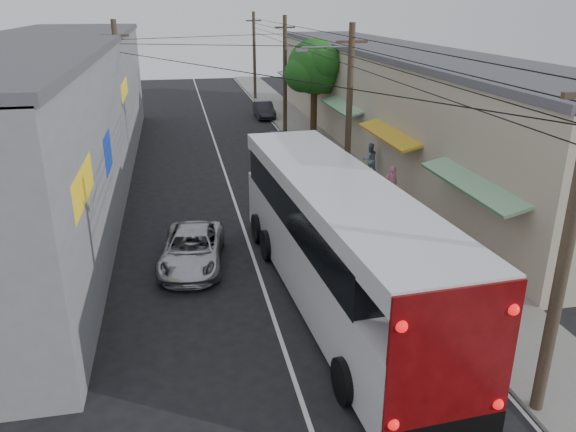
# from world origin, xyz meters

# --- Properties ---
(ground) EXTENTS (120.00, 120.00, 0.00)m
(ground) POSITION_xyz_m (0.00, 0.00, 0.00)
(ground) COLOR black
(ground) RESTS_ON ground
(sidewalk) EXTENTS (3.00, 80.00, 0.12)m
(sidewalk) POSITION_xyz_m (6.50, 20.00, 0.06)
(sidewalk) COLOR slate
(sidewalk) RESTS_ON ground
(building_right) EXTENTS (7.09, 40.00, 6.25)m
(building_right) POSITION_xyz_m (10.99, 22.00, 3.15)
(building_right) COLOR #B0A68C
(building_right) RESTS_ON ground
(building_left) EXTENTS (7.20, 36.00, 7.25)m
(building_left) POSITION_xyz_m (-8.50, 18.00, 3.65)
(building_left) COLOR gray
(building_left) RESTS_ON ground
(utility_poles) EXTENTS (11.80, 45.28, 8.00)m
(utility_poles) POSITION_xyz_m (3.13, 20.33, 4.13)
(utility_poles) COLOR #473828
(utility_poles) RESTS_ON ground
(street_tree) EXTENTS (4.40, 4.00, 6.60)m
(street_tree) POSITION_xyz_m (6.87, 26.02, 4.67)
(street_tree) COLOR #3F2B19
(street_tree) RESTS_ON ground
(coach_bus) EXTENTS (3.80, 13.76, 3.92)m
(coach_bus) POSITION_xyz_m (2.10, 4.11, 2.03)
(coach_bus) COLOR silver
(coach_bus) RESTS_ON ground
(jeepney) EXTENTS (2.68, 4.79, 1.27)m
(jeepney) POSITION_xyz_m (-2.20, 7.28, 0.63)
(jeepney) COLOR #B5B5BC
(jeepney) RESTS_ON ground
(parked_suv) EXTENTS (3.06, 6.35, 1.78)m
(parked_suv) POSITION_xyz_m (4.21, 17.54, 0.89)
(parked_suv) COLOR gray
(parked_suv) RESTS_ON ground
(parked_car_mid) EXTENTS (1.79, 4.08, 1.37)m
(parked_car_mid) POSITION_xyz_m (3.80, 22.25, 0.68)
(parked_car_mid) COLOR #27272D
(parked_car_mid) RESTS_ON ground
(parked_car_far) EXTENTS (1.36, 3.87, 1.27)m
(parked_car_far) POSITION_xyz_m (4.60, 33.80, 0.64)
(parked_car_far) COLOR black
(parked_car_far) RESTS_ON ground
(pedestrian_near) EXTENTS (0.63, 0.45, 1.62)m
(pedestrian_near) POSITION_xyz_m (7.18, 12.34, 0.93)
(pedestrian_near) COLOR pink
(pedestrian_near) RESTS_ON sidewalk
(pedestrian_far) EXTENTS (0.89, 0.72, 1.74)m
(pedestrian_far) POSITION_xyz_m (7.50, 16.33, 0.99)
(pedestrian_far) COLOR #7E98B8
(pedestrian_far) RESTS_ON sidewalk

